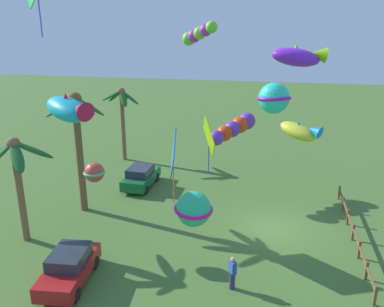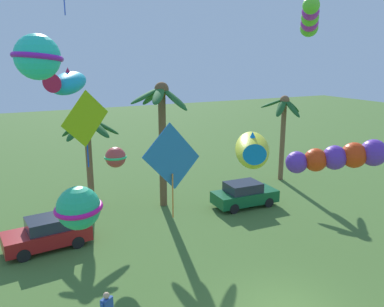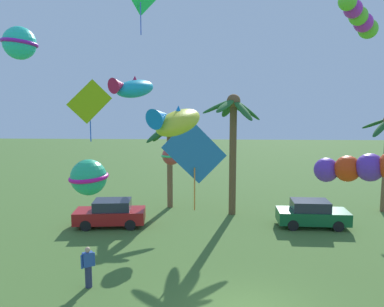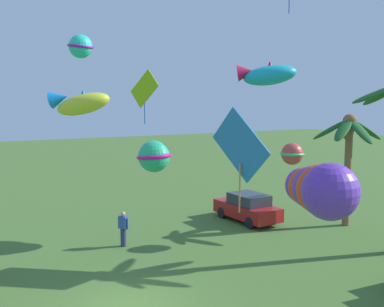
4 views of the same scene
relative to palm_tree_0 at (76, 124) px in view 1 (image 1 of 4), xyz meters
The scene contains 18 objects.
ground_plane 13.06m from the palm_tree_0, 90.69° to the right, with size 120.00×120.00×0.00m, color #476B2D.
palm_tree_0 is the anchor object (origin of this frame).
palm_tree_1 9.84m from the palm_tree_0, ahead, with size 2.96×2.99×6.19m.
palm_tree_2 4.41m from the palm_tree_0, 161.05° to the left, with size 3.43×3.71×5.80m.
rail_fence 16.76m from the palm_tree_0, 91.83° to the right, with size 10.95×0.12×0.95m.
parked_car_0 6.91m from the palm_tree_0, 28.23° to the right, with size 3.95×1.83×1.51m.
parked_car_1 8.94m from the palm_tree_0, 158.54° to the right, with size 4.05×2.08×1.51m.
spectator_0 12.63m from the palm_tree_0, 120.91° to the right, with size 0.46×0.41×1.59m.
kite_ball_0 10.66m from the palm_tree_0, 127.41° to the right, with size 2.30×2.29×1.48m.
kite_fish_2 14.66m from the palm_tree_0, 63.59° to the right, with size 1.99×3.74×1.61m.
kite_diamond_3 6.81m from the palm_tree_0, 108.23° to the right, with size 2.96×0.86×4.25m.
kite_ball_4 14.01m from the palm_tree_0, 123.58° to the right, with size 1.55×1.55×1.04m.
kite_fish_5 12.89m from the palm_tree_0, 100.85° to the right, with size 1.80×2.23×1.09m.
kite_ball_7 4.68m from the palm_tree_0, 143.21° to the right, with size 1.34×1.34×1.02m.
kite_tube_8 10.19m from the palm_tree_0, 60.68° to the right, with size 3.91×2.81×1.62m.
kite_fish_9 6.59m from the palm_tree_0, 154.19° to the right, with size 2.59×3.09×1.34m.
kite_tube_10 9.47m from the palm_tree_0, 52.25° to the right, with size 2.36×2.56×1.57m.
kite_diamond_11 10.89m from the palm_tree_0, 124.28° to the right, with size 1.60×0.74×2.42m.
Camera 1 is at (-21.06, 0.44, 11.32)m, focal length 37.64 mm.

